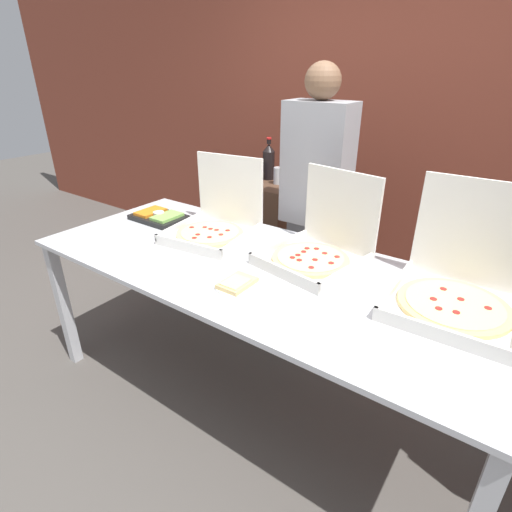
% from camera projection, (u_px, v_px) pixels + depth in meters
% --- Properties ---
extents(ground_plane, '(16.00, 16.00, 0.00)m').
position_uv_depth(ground_plane, '(256.00, 394.00, 2.37)').
color(ground_plane, '#514C47').
extents(brick_wall_behind, '(10.00, 0.06, 2.80)m').
position_uv_depth(brick_wall_behind, '(388.00, 119.00, 3.00)').
color(brick_wall_behind, brown).
rests_on(brick_wall_behind, ground_plane).
extents(buffet_table, '(2.40, 0.98, 0.86)m').
position_uv_depth(buffet_table, '(256.00, 280.00, 2.03)').
color(buffet_table, silver).
rests_on(buffet_table, ground_plane).
extents(pizza_box_far_right, '(0.49, 0.51, 0.44)m').
position_uv_depth(pizza_box_far_right, '(215.00, 223.00, 2.31)').
color(pizza_box_far_right, silver).
rests_on(pizza_box_far_right, buffet_table).
extents(pizza_box_near_left, '(0.51, 0.52, 0.44)m').
position_uv_depth(pizza_box_near_left, '(318.00, 247.00, 2.00)').
color(pizza_box_near_left, silver).
rests_on(pizza_box_near_left, buffet_table).
extents(pizza_box_far_left, '(0.50, 0.52, 0.49)m').
position_uv_depth(pizza_box_far_left, '(460.00, 287.00, 1.63)').
color(pizza_box_far_left, silver).
rests_on(pizza_box_far_left, buffet_table).
extents(paper_plate_front_left, '(0.20, 0.20, 0.03)m').
position_uv_depth(paper_plate_front_left, '(237.00, 284.00, 1.80)').
color(paper_plate_front_left, white).
rests_on(paper_plate_front_left, buffet_table).
extents(veggie_tray, '(0.34, 0.23, 0.05)m').
position_uv_depth(veggie_tray, '(159.00, 217.00, 2.56)').
color(veggie_tray, black).
rests_on(veggie_tray, buffet_table).
extents(sideboard_podium, '(0.57, 0.47, 0.96)m').
position_uv_depth(sideboard_podium, '(263.00, 238.00, 3.27)').
color(sideboard_podium, '#4C3323').
rests_on(sideboard_podium, ground_plane).
extents(soda_bottle, '(0.09, 0.09, 0.31)m').
position_uv_depth(soda_bottle, '(269.00, 161.00, 3.05)').
color(soda_bottle, black).
rests_on(soda_bottle, sideboard_podium).
extents(soda_can_silver, '(0.07, 0.07, 0.12)m').
position_uv_depth(soda_can_silver, '(278.00, 176.00, 2.95)').
color(soda_can_silver, silver).
rests_on(soda_can_silver, sideboard_podium).
extents(soda_can_colored, '(0.07, 0.07, 0.12)m').
position_uv_depth(soda_can_colored, '(258.00, 174.00, 2.99)').
color(soda_can_colored, '#334CB2').
rests_on(soda_can_colored, sideboard_podium).
extents(person_guest_cap, '(0.40, 0.22, 1.79)m').
position_uv_depth(person_guest_cap, '(314.00, 210.00, 2.53)').
color(person_guest_cap, slate).
rests_on(person_guest_cap, ground_plane).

